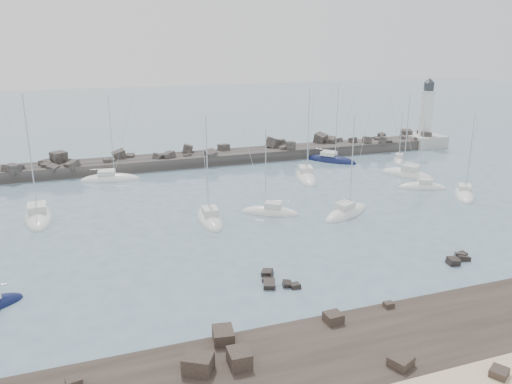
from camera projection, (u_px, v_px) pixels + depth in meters
ground at (287, 240)px, 54.96m from camera, size 400.00×400.00×0.00m
rock_shelf at (409, 352)px, 35.15m from camera, size 140.00×12.29×1.95m
rock_cluster_near at (276, 283)px, 44.92m from camera, size 3.39×4.20×1.18m
rock_cluster_far at (459, 259)px, 49.86m from camera, size 3.45×2.47×1.16m
breakwater at (162, 165)px, 86.74m from camera, size 115.00×7.52×5.34m
lighthouse at (425, 131)px, 103.37m from camera, size 7.00×7.00×14.60m
sailboat_1 at (38, 217)px, 61.67m from camera, size 3.86×10.60×16.45m
sailboat_3 at (210, 219)px, 60.86m from camera, size 3.19×8.75×13.72m
sailboat_4 at (110, 179)px, 78.45m from camera, size 9.48×4.35×14.31m
sailboat_5 at (270, 213)px, 63.28m from camera, size 7.52×5.75×11.76m
sailboat_6 at (306, 178)px, 79.33m from camera, size 5.55×10.28×15.56m
sailboat_7 at (346, 213)px, 62.94m from camera, size 8.72×6.33×13.48m
sailboat_8 at (331, 161)px, 90.79m from camera, size 8.43×9.17×14.99m
sailboat_9 at (422, 187)px, 74.12m from camera, size 7.21×4.78×11.08m
sailboat_10 at (407, 175)px, 80.75m from camera, size 6.64×9.27×14.38m
sailboat_11 at (464, 195)px, 70.53m from camera, size 6.77×8.03×12.75m
sailboat_12 at (399, 161)px, 90.56m from camera, size 4.93×6.18×9.98m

